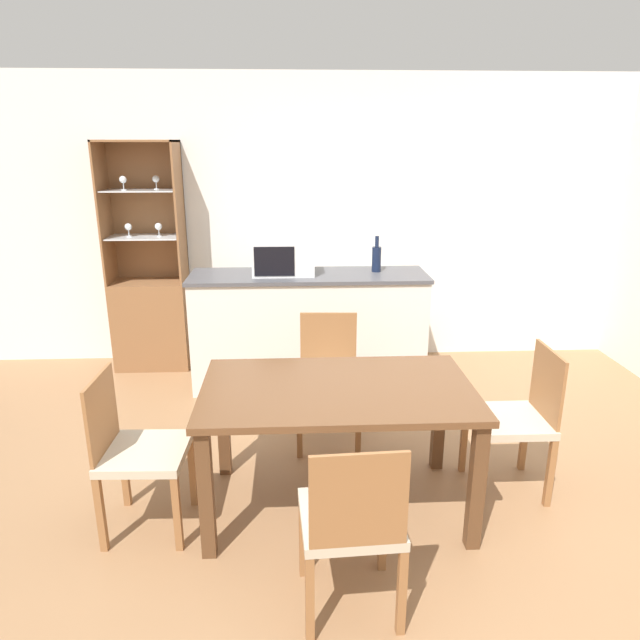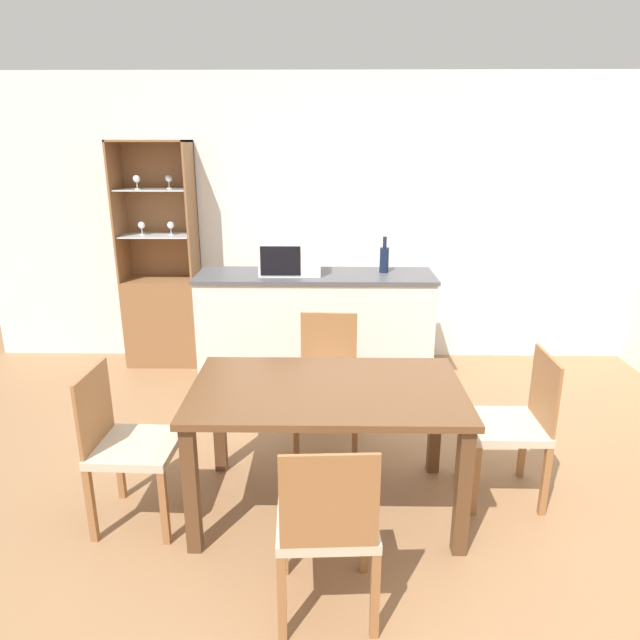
% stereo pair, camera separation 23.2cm
% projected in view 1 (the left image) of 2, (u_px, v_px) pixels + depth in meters
% --- Properties ---
extents(ground_plane, '(18.00, 18.00, 0.00)m').
position_uv_depth(ground_plane, '(384.00, 525.00, 3.07)').
color(ground_plane, '#936B47').
extents(wall_back, '(6.80, 0.06, 2.55)m').
position_uv_depth(wall_back, '(344.00, 222.00, 5.19)').
color(wall_back, white).
rests_on(wall_back, ground_plane).
extents(kitchen_counter, '(1.92, 0.57, 0.95)m').
position_uv_depth(kitchen_counter, '(309.00, 330.00, 4.75)').
color(kitchen_counter, silver).
rests_on(kitchen_counter, ground_plane).
extents(display_cabinet, '(0.65, 0.38, 1.99)m').
position_uv_depth(display_cabinet, '(151.00, 305.00, 5.12)').
color(display_cabinet, brown).
rests_on(display_cabinet, ground_plane).
extents(dining_table, '(1.45, 0.87, 0.73)m').
position_uv_depth(dining_table, '(337.00, 404.00, 3.05)').
color(dining_table, brown).
rests_on(dining_table, ground_plane).
extents(dining_chair_side_left_near, '(0.43, 0.43, 0.87)m').
position_uv_depth(dining_chair_side_left_near, '(137.00, 451.00, 2.93)').
color(dining_chair_side_left_near, '#C1B299').
rests_on(dining_chair_side_left_near, ground_plane).
extents(dining_chair_head_near, '(0.44, 0.44, 0.87)m').
position_uv_depth(dining_chair_head_near, '(352.00, 522.00, 2.39)').
color(dining_chair_head_near, '#C1B299').
rests_on(dining_chair_head_near, ground_plane).
extents(dining_chair_side_right_far, '(0.42, 0.42, 0.87)m').
position_uv_depth(dining_chair_side_right_far, '(516.00, 419.00, 3.28)').
color(dining_chair_side_right_far, '#C1B299').
rests_on(dining_chair_side_right_far, ground_plane).
extents(dining_chair_head_far, '(0.44, 0.44, 0.87)m').
position_uv_depth(dining_chair_head_far, '(329.00, 379.00, 3.83)').
color(dining_chair_head_far, '#C1B299').
rests_on(dining_chair_head_far, ground_plane).
extents(microwave, '(0.49, 0.33, 0.27)m').
position_uv_depth(microwave, '(283.00, 257.00, 4.58)').
color(microwave, silver).
rests_on(microwave, kitchen_counter).
extents(wine_bottle, '(0.08, 0.08, 0.29)m').
position_uv_depth(wine_bottle, '(376.00, 258.00, 4.66)').
color(wine_bottle, '#141E38').
rests_on(wine_bottle, kitchen_counter).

